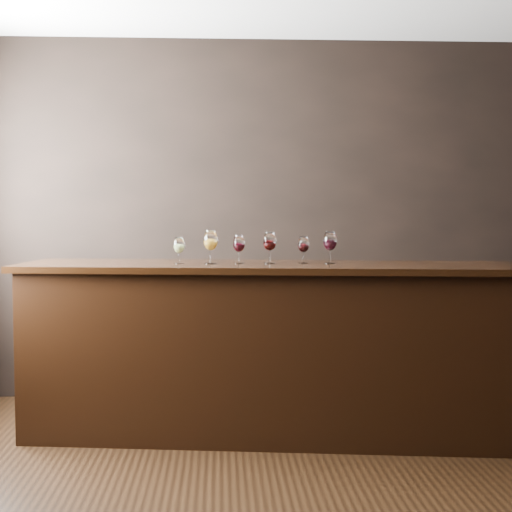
{
  "coord_description": "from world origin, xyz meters",
  "views": [
    {
      "loc": [
        -0.49,
        -3.37,
        1.46
      ],
      "look_at": [
        -0.25,
        1.19,
        1.17
      ],
      "focal_mm": 50.0,
      "sensor_mm": 36.0,
      "label": 1
    }
  ],
  "objects_px": {
    "back_bar_shelf": "(348,336)",
    "glass_white": "(179,246)",
    "glass_red_c": "(303,245)",
    "glass_red_a": "(239,244)",
    "bar_counter": "(267,353)",
    "glass_red_d": "(330,242)",
    "glass_amber": "(211,241)",
    "glass_red_b": "(270,242)"
  },
  "relations": [
    {
      "from": "back_bar_shelf",
      "to": "glass_red_a",
      "type": "bearing_deg",
      "value": -136.62
    },
    {
      "from": "bar_counter",
      "to": "glass_red_b",
      "type": "xyz_separation_m",
      "value": [
        0.02,
        0.02,
        0.72
      ]
    },
    {
      "from": "glass_amber",
      "to": "glass_red_d",
      "type": "xyz_separation_m",
      "value": [
        0.77,
        -0.03,
        -0.01
      ]
    },
    {
      "from": "glass_amber",
      "to": "glass_red_a",
      "type": "distance_m",
      "value": 0.18
    },
    {
      "from": "back_bar_shelf",
      "to": "glass_white",
      "type": "relative_size",
      "value": 15.84
    },
    {
      "from": "bar_counter",
      "to": "glass_red_c",
      "type": "distance_m",
      "value": 0.74
    },
    {
      "from": "back_bar_shelf",
      "to": "glass_white",
      "type": "bearing_deg",
      "value": -146.7
    },
    {
      "from": "bar_counter",
      "to": "glass_amber",
      "type": "bearing_deg",
      "value": -176.2
    },
    {
      "from": "glass_amber",
      "to": "glass_red_c",
      "type": "distance_m",
      "value": 0.6
    },
    {
      "from": "bar_counter",
      "to": "glass_red_b",
      "type": "relative_size",
      "value": 15.02
    },
    {
      "from": "glass_red_d",
      "to": "glass_amber",
      "type": "bearing_deg",
      "value": 177.95
    },
    {
      "from": "bar_counter",
      "to": "glass_red_c",
      "type": "height_order",
      "value": "glass_red_c"
    },
    {
      "from": "glass_red_c",
      "to": "glass_red_b",
      "type": "bearing_deg",
      "value": 179.93
    },
    {
      "from": "glass_amber",
      "to": "glass_red_b",
      "type": "distance_m",
      "value": 0.38
    },
    {
      "from": "glass_amber",
      "to": "bar_counter",
      "type": "bearing_deg",
      "value": -3.37
    },
    {
      "from": "bar_counter",
      "to": "glass_red_a",
      "type": "xyz_separation_m",
      "value": [
        -0.18,
        0.03,
        0.71
      ]
    },
    {
      "from": "bar_counter",
      "to": "glass_amber",
      "type": "xyz_separation_m",
      "value": [
        -0.36,
        0.02,
        0.73
      ]
    },
    {
      "from": "back_bar_shelf",
      "to": "glass_amber",
      "type": "bearing_deg",
      "value": -141.82
    },
    {
      "from": "glass_red_c",
      "to": "back_bar_shelf",
      "type": "bearing_deg",
      "value": 61.61
    },
    {
      "from": "glass_white",
      "to": "glass_red_c",
      "type": "bearing_deg",
      "value": 0.03
    },
    {
      "from": "bar_counter",
      "to": "back_bar_shelf",
      "type": "xyz_separation_m",
      "value": [
        0.68,
        0.84,
        -0.05
      ]
    },
    {
      "from": "glass_amber",
      "to": "glass_white",
      "type": "bearing_deg",
      "value": 179.49
    },
    {
      "from": "glass_white",
      "to": "glass_amber",
      "type": "xyz_separation_m",
      "value": [
        0.2,
        -0.0,
        0.03
      ]
    },
    {
      "from": "glass_amber",
      "to": "glass_red_a",
      "type": "height_order",
      "value": "glass_amber"
    },
    {
      "from": "bar_counter",
      "to": "glass_red_b",
      "type": "height_order",
      "value": "glass_red_b"
    },
    {
      "from": "glass_white",
      "to": "glass_red_c",
      "type": "relative_size",
      "value": 0.98
    },
    {
      "from": "glass_red_c",
      "to": "glass_red_d",
      "type": "bearing_deg",
      "value": -10.02
    },
    {
      "from": "back_bar_shelf",
      "to": "glass_red_d",
      "type": "xyz_separation_m",
      "value": [
        -0.27,
        -0.85,
        0.77
      ]
    },
    {
      "from": "glass_red_d",
      "to": "bar_counter",
      "type": "bearing_deg",
      "value": 179.11
    },
    {
      "from": "bar_counter",
      "to": "glass_red_c",
      "type": "relative_size",
      "value": 17.43
    },
    {
      "from": "glass_red_c",
      "to": "glass_red_d",
      "type": "distance_m",
      "value": 0.17
    },
    {
      "from": "bar_counter",
      "to": "glass_red_c",
      "type": "bearing_deg",
      "value": 12.75
    },
    {
      "from": "glass_white",
      "to": "glass_red_b",
      "type": "bearing_deg",
      "value": 0.07
    },
    {
      "from": "glass_red_d",
      "to": "glass_red_a",
      "type": "bearing_deg",
      "value": 176.64
    },
    {
      "from": "glass_red_b",
      "to": "bar_counter",
      "type": "bearing_deg",
      "value": -131.66
    },
    {
      "from": "back_bar_shelf",
      "to": "glass_white",
      "type": "distance_m",
      "value": 1.67
    },
    {
      "from": "glass_red_d",
      "to": "back_bar_shelf",
      "type": "bearing_deg",
      "value": 72.12
    },
    {
      "from": "glass_red_a",
      "to": "glass_red_c",
      "type": "distance_m",
      "value": 0.42
    },
    {
      "from": "glass_amber",
      "to": "glass_red_d",
      "type": "bearing_deg",
      "value": -2.05
    },
    {
      "from": "glass_amber",
      "to": "glass_red_d",
      "type": "relative_size",
      "value": 1.04
    },
    {
      "from": "glass_amber",
      "to": "glass_red_b",
      "type": "height_order",
      "value": "glass_amber"
    },
    {
      "from": "glass_red_b",
      "to": "glass_red_c",
      "type": "height_order",
      "value": "glass_red_b"
    }
  ]
}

